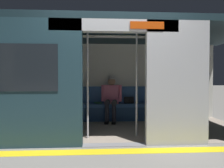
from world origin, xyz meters
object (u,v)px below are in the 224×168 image
(train_car, at_px, (107,63))
(grab_pole_far, at_px, (137,83))
(bench_seat, at_px, (109,108))
(grab_pole_door, at_px, (88,83))
(handbag, at_px, (129,100))
(person_seated, at_px, (111,96))
(book, at_px, (98,103))

(train_car, relative_size, grab_pole_far, 3.08)
(bench_seat, height_order, grab_pole_door, grab_pole_door)
(train_car, xyz_separation_m, handbag, (-0.63, -0.98, -0.92))
(train_car, height_order, bench_seat, train_car)
(person_seated, bearing_deg, grab_pole_door, 71.32)
(train_car, distance_m, bench_seat, 1.45)
(grab_pole_door, bearing_deg, book, -95.97)
(handbag, bearing_deg, bench_seat, 5.61)
(handbag, distance_m, book, 0.84)
(handbag, xyz_separation_m, grab_pole_door, (1.02, 1.69, 0.50))
(book, relative_size, grab_pole_door, 0.11)
(train_car, bearing_deg, handbag, -122.49)
(person_seated, relative_size, book, 5.38)
(train_car, xyz_separation_m, person_seated, (-0.14, -0.88, -0.79))
(book, bearing_deg, grab_pole_far, 86.31)
(book, distance_m, grab_pole_door, 1.82)
(grab_pole_door, bearing_deg, person_seated, -108.68)
(bench_seat, bearing_deg, grab_pole_far, 107.06)
(person_seated, xyz_separation_m, handbag, (-0.49, -0.11, -0.13))
(train_car, relative_size, handbag, 24.62)
(person_seated, bearing_deg, book, -20.78)
(bench_seat, distance_m, grab_pole_door, 1.83)
(person_seated, distance_m, book, 0.43)
(person_seated, relative_size, grab_pole_door, 0.57)
(person_seated, height_order, handbag, person_seated)
(bench_seat, xyz_separation_m, book, (0.29, -0.08, 0.12))
(bench_seat, bearing_deg, book, -15.83)
(train_car, distance_m, handbag, 1.49)
(book, xyz_separation_m, grab_pole_door, (0.18, 1.72, 0.57))
(grab_pole_far, bearing_deg, person_seated, -74.59)
(book, distance_m, grab_pole_far, 1.88)
(bench_seat, bearing_deg, grab_pole_door, 73.87)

